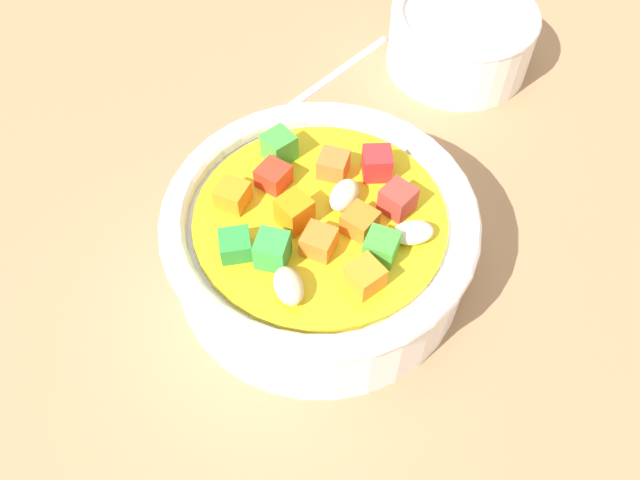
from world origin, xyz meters
TOP-DOWN VIEW (x-y plane):
  - ground_plane at (0.00, 0.00)cm, footprint 140.00×140.00cm
  - soup_bowl_main at (-0.01, -0.00)cm, footprint 18.67×18.67cm
  - spoon at (14.20, -0.48)cm, footprint 12.54×20.46cm
  - side_bowl_small at (16.10, -16.82)cm, footprint 11.66×11.66cm

SIDE VIEW (x-z plane):
  - ground_plane at x=0.00cm, z-range -2.00..0.00cm
  - spoon at x=14.20cm, z-range -0.04..0.77cm
  - side_bowl_small at x=16.10cm, z-range 0.08..5.40cm
  - soup_bowl_main at x=-0.01cm, z-range -0.27..7.00cm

